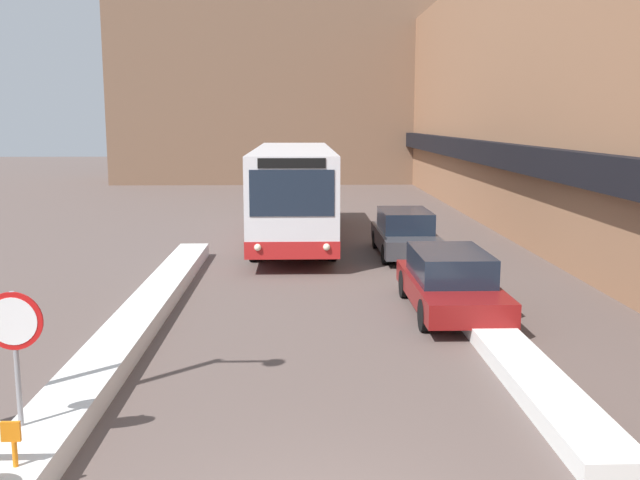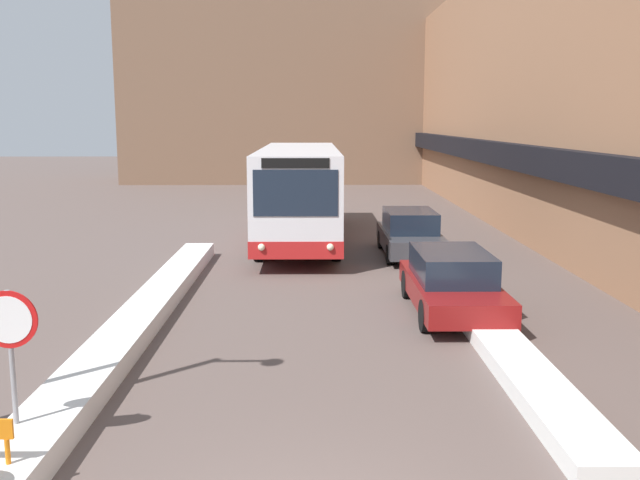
% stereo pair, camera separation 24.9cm
% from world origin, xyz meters
% --- Properties ---
extents(building_row_right, '(5.50, 60.00, 10.89)m').
position_xyz_m(building_row_right, '(9.98, 24.00, 5.43)').
color(building_row_right, '#996B4C').
rests_on(building_row_right, ground_plane).
extents(building_backdrop_far, '(26.00, 8.00, 15.20)m').
position_xyz_m(building_backdrop_far, '(0.00, 45.45, 7.60)').
color(building_backdrop_far, brown).
rests_on(building_backdrop_far, ground_plane).
extents(snow_bank_left, '(0.90, 17.12, 0.39)m').
position_xyz_m(snow_bank_left, '(-3.60, 7.53, 0.20)').
color(snow_bank_left, silver).
rests_on(snow_bank_left, ground_plane).
extents(snow_bank_right, '(0.90, 15.91, 0.31)m').
position_xyz_m(snow_bank_right, '(3.60, 9.04, 0.15)').
color(snow_bank_right, silver).
rests_on(snow_bank_right, ground_plane).
extents(city_bus, '(2.70, 12.21, 3.34)m').
position_xyz_m(city_bus, '(-0.41, 18.91, 1.83)').
color(city_bus, silver).
rests_on(city_bus, ground_plane).
extents(parked_car_front, '(1.85, 4.63, 1.41)m').
position_xyz_m(parked_car_front, '(3.20, 9.01, 0.72)').
color(parked_car_front, maroon).
rests_on(parked_car_front, ground_plane).
extents(parked_car_middle, '(1.80, 4.46, 1.46)m').
position_xyz_m(parked_car_middle, '(3.20, 15.94, 0.73)').
color(parked_car_middle, '#38383D').
rests_on(parked_car_middle, ground_plane).
extents(stop_sign, '(0.76, 0.08, 2.19)m').
position_xyz_m(stop_sign, '(-3.86, 2.19, 1.58)').
color(stop_sign, gray).
rests_on(stop_sign, ground_plane).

